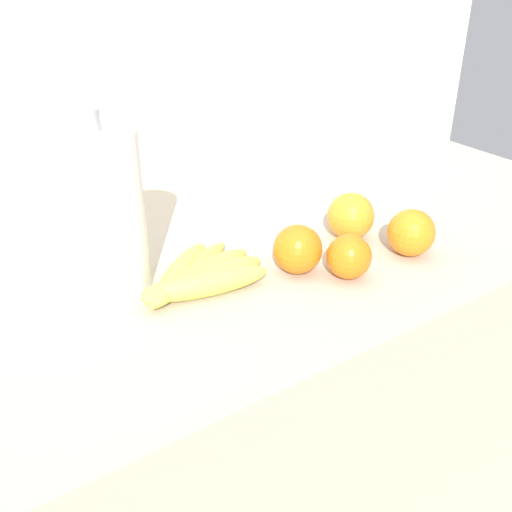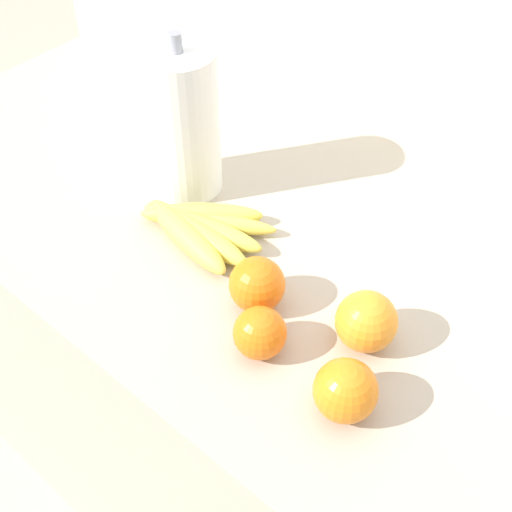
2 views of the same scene
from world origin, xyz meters
The scene contains 8 objects.
counter centered at (0.00, 0.00, 0.44)m, with size 1.57×0.69×0.89m, color #ADA08C.
wall_back centered at (0.00, 0.37, 0.65)m, with size 1.97×0.06×1.30m, color silver.
banana_bunch centered at (-0.13, -0.08, 0.91)m, with size 0.22×0.17×0.04m.
orange_center centered at (0.18, -0.08, 0.93)m, with size 0.08×0.08×0.08m, color orange.
orange_front centered at (0.03, -0.13, 0.93)m, with size 0.08×0.08×0.08m, color orange.
orange_back_right centered at (0.22, -0.19, 0.93)m, with size 0.08×0.08×0.08m, color orange.
orange_back_left centered at (0.08, -0.19, 0.92)m, with size 0.07×0.07×0.07m, color orange.
paper_towel_roll centered at (-0.24, 0.00, 1.01)m, with size 0.12×0.12×0.28m.
Camera 1 is at (-0.50, -0.78, 1.37)m, focal length 41.62 mm.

